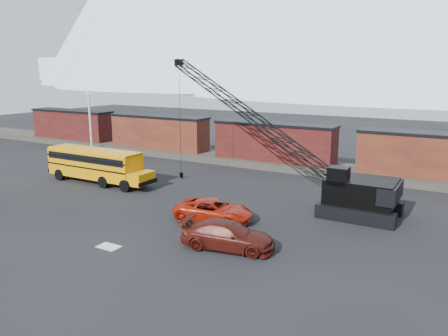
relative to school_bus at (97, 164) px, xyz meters
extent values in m
plane|color=black|center=(11.56, -6.94, -1.79)|extent=(160.00, 160.00, 0.00)
cone|color=white|center=(-248.44, 293.06, 65.41)|extent=(220.00, 220.00, 140.00)
cube|color=#48443B|center=(11.56, 15.06, -1.44)|extent=(120.00, 5.00, 0.70)
cube|color=#511817|center=(-20.44, 15.06, 0.91)|extent=(13.50, 2.90, 4.00)
cube|color=black|center=(-20.44, 15.06, 2.96)|extent=(13.70, 3.10, 0.25)
cube|color=black|center=(-24.64, 15.06, -0.79)|extent=(2.20, 2.40, 0.60)
cube|color=black|center=(-16.24, 15.06, -0.79)|extent=(2.20, 2.40, 0.60)
cube|color=#4B1615|center=(-4.44, 15.06, 0.91)|extent=(13.50, 2.90, 4.00)
cube|color=black|center=(-4.44, 15.06, 2.96)|extent=(13.70, 3.10, 0.25)
cube|color=black|center=(-8.64, 15.06, -0.79)|extent=(2.20, 2.40, 0.60)
cube|color=black|center=(-0.24, 15.06, -0.79)|extent=(2.20, 2.40, 0.60)
cube|color=#511817|center=(11.56, 15.06, 0.91)|extent=(13.50, 2.90, 4.00)
cube|color=black|center=(11.56, 15.06, 2.96)|extent=(13.70, 3.10, 0.25)
cube|color=black|center=(7.36, 15.06, -0.79)|extent=(2.20, 2.40, 0.60)
cube|color=black|center=(15.76, 15.06, -0.79)|extent=(2.20, 2.40, 0.60)
cube|color=#4B1615|center=(27.56, 15.06, 0.91)|extent=(13.50, 2.90, 4.00)
cube|color=black|center=(27.56, 15.06, 2.96)|extent=(13.70, 3.10, 0.25)
cube|color=black|center=(23.36, 15.06, -0.79)|extent=(2.20, 2.40, 0.60)
cylinder|color=silver|center=(-12.44, 11.06, 2.21)|extent=(0.24, 0.24, 8.00)
cube|color=silver|center=(-12.44, 11.06, 5.81)|extent=(1.40, 0.12, 0.12)
cube|color=silver|center=(12.06, -10.94, -1.78)|extent=(1.40, 0.90, 0.02)
cube|color=orange|center=(-0.35, 0.00, 0.01)|extent=(10.00, 2.50, 2.50)
cube|color=orange|center=(5.25, 0.00, -0.69)|extent=(1.60, 2.30, 1.10)
cube|color=orange|center=(-0.35, 0.00, 1.31)|extent=(10.00, 2.30, 0.18)
cube|color=black|center=(-0.35, -1.26, 0.71)|extent=(9.60, 0.05, 0.65)
cube|color=black|center=(-0.35, 1.26, 0.71)|extent=(9.60, 0.05, 0.65)
cube|color=black|center=(6.10, 0.00, -0.99)|extent=(0.15, 2.45, 0.35)
cube|color=black|center=(-5.40, 0.00, -0.99)|extent=(0.15, 2.50, 0.35)
cylinder|color=black|center=(-3.95, -1.15, -1.24)|extent=(1.10, 0.35, 1.10)
cylinder|color=black|center=(-3.95, 1.15, -1.24)|extent=(1.10, 0.35, 1.10)
cylinder|color=black|center=(1.85, -1.15, -1.24)|extent=(1.10, 0.35, 1.10)
cylinder|color=black|center=(1.85, 1.15, -1.24)|extent=(1.10, 0.35, 1.10)
cylinder|color=black|center=(4.45, -1.15, -1.24)|extent=(1.10, 0.35, 1.10)
cylinder|color=black|center=(4.45, 1.15, -1.24)|extent=(1.10, 0.35, 1.10)
imported|color=#AE1B08|center=(15.15, -3.72, -1.01)|extent=(5.97, 3.50, 1.56)
imported|color=#49130D|center=(18.43, -7.52, -0.97)|extent=(6.03, 3.37, 1.65)
cube|color=black|center=(23.89, 0.96, -1.29)|extent=(5.50, 1.00, 1.00)
cube|color=black|center=(23.89, 4.16, -1.29)|extent=(5.50, 1.00, 1.00)
cube|color=black|center=(23.89, 2.56, 0.11)|extent=(4.80, 3.60, 1.80)
cube|color=black|center=(25.89, 2.56, 0.31)|extent=(1.20, 3.80, 1.20)
cube|color=black|center=(22.49, 1.36, 1.31)|extent=(1.40, 1.20, 1.30)
cube|color=black|center=(22.49, 0.81, 1.31)|extent=(1.20, 0.06, 0.90)
cube|color=black|center=(5.92, 5.29, 9.39)|extent=(0.70, 0.50, 0.60)
cylinder|color=black|center=(5.92, 5.29, 3.80)|extent=(0.04, 0.04, 10.89)
cube|color=black|center=(5.92, 5.29, -1.44)|extent=(0.25, 0.25, 0.50)
camera|label=1|loc=(30.49, -28.91, 8.66)|focal=35.00mm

